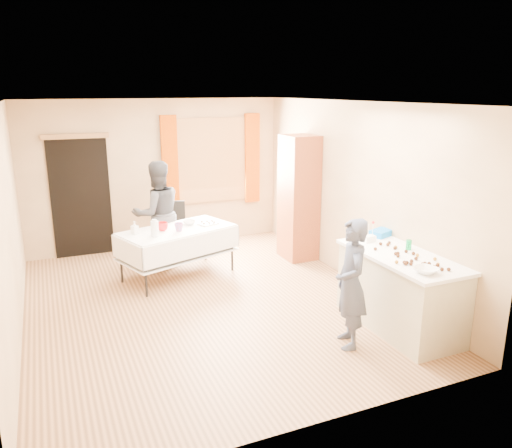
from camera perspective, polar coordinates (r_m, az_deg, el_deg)
name	(u,v)px	position (r m, az deg, el deg)	size (l,w,h in m)	color
floor	(207,303)	(6.77, -5.62, -9.01)	(4.50, 5.50, 0.02)	#9E7047
ceiling	(201,102)	(6.18, -6.27, 13.74)	(4.50, 5.50, 0.02)	white
wall_back	(157,175)	(8.97, -11.25, 5.56)	(4.50, 0.02, 2.60)	tan
wall_front	(312,284)	(3.92, 6.37, -6.78)	(4.50, 0.02, 2.60)	tan
wall_left	(7,227)	(6.10, -26.61, -0.28)	(0.02, 5.50, 2.60)	tan
wall_right	(355,194)	(7.32, 11.21, 3.43)	(0.02, 5.50, 2.60)	tan
window_frame	(212,160)	(9.16, -5.10, 7.25)	(1.32, 0.06, 1.52)	olive
window_pane	(212,160)	(9.15, -5.07, 7.24)	(1.20, 0.02, 1.40)	white
curtain_left	(170,163)	(8.91, -9.80, 6.86)	(0.28, 0.06, 1.65)	#AB3F00
curtain_right	(252,158)	(9.39, -0.44, 7.50)	(0.28, 0.06, 1.65)	#AB3F00
doorway	(81,198)	(8.83, -19.38, 2.85)	(0.95, 0.04, 2.00)	black
door_lintel	(75,136)	(8.65, -19.96, 9.42)	(1.05, 0.06, 0.08)	olive
cabinet	(299,198)	(8.24, 4.90, 3.00)	(0.50, 0.60, 2.05)	brown
counter	(400,291)	(6.16, 16.09, -7.40)	(0.77, 1.62, 0.91)	#BAB495
party_table	(178,248)	(7.58, -8.91, -2.77)	(1.87, 1.36, 0.75)	black
chair	(174,241)	(8.51, -9.35, -1.92)	(0.49, 0.49, 0.94)	black
girl	(351,284)	(5.52, 10.80, -6.72)	(0.49, 0.61, 1.45)	#2D334A
woman	(158,214)	(8.07, -11.17, 1.16)	(0.89, 0.73, 1.68)	black
soda_can	(409,245)	(6.19, 17.05, -2.28)	(0.07, 0.07, 0.12)	#0C9745
mixing_bowl	(426,270)	(5.48, 18.85, -5.04)	(0.29, 0.29, 0.06)	white
foam_block	(369,239)	(6.38, 12.79, -1.65)	(0.15, 0.10, 0.08)	white
blue_basket	(381,233)	(6.68, 14.10, -0.99)	(0.30, 0.20, 0.08)	blue
pitcher	(155,229)	(7.14, -11.50, -0.54)	(0.11, 0.11, 0.22)	silver
cup_red	(163,227)	(7.41, -10.63, -0.29)	(0.19, 0.19, 0.12)	red
cup_rainbow	(179,227)	(7.35, -8.81, -0.35)	(0.17, 0.17, 0.12)	red
small_bowl	(189,222)	(7.71, -7.63, 0.19)	(0.25, 0.25, 0.06)	white
pastry_tray	(208,224)	(7.68, -5.50, 0.05)	(0.28, 0.20, 0.02)	white
bottle	(135,228)	(7.32, -13.71, -0.43)	(0.12, 0.12, 0.18)	white
cake_balls	(411,257)	(5.87, 17.25, -3.66)	(0.50, 1.06, 0.04)	#3F2314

